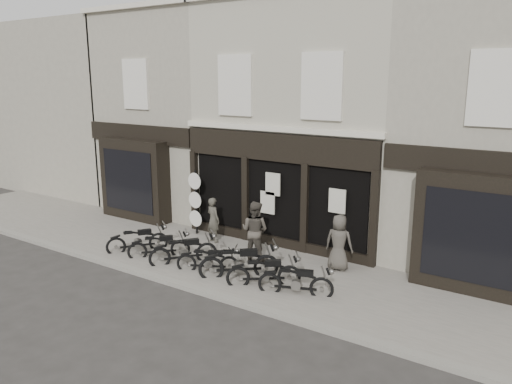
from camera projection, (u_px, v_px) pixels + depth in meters
The scene contains 18 objects.
ground_plane at pixel (222, 276), 14.54m from camera, with size 90.00×90.00×0.00m, color #2D2B28.
pavement at pixel (240, 265), 15.26m from camera, with size 30.00×4.20×0.12m, color slate.
kerb at pixel (193, 289), 13.52m from camera, with size 30.00×0.25×0.13m, color gray.
central_building at pixel (318, 121), 18.44m from camera, with size 7.30×6.22×8.34m.
neighbour_left at pixel (188, 115), 21.85m from camera, with size 5.60×6.73×8.34m.
neighbour_right at pixel (507, 133), 14.96m from camera, with size 5.60×6.73×8.34m.
filler_left at pixel (72, 107), 26.34m from camera, with size 11.00×6.00×8.20m, color gray.
motorcycle_0 at pixel (138, 242), 16.34m from camera, with size 1.36×1.75×0.96m.
motorcycle_1 at pixel (160, 248), 15.79m from camera, with size 1.53×1.56×0.94m.
motorcycle_2 at pixel (184, 253), 15.26m from camera, with size 1.49×1.81×1.01m.
motorcycle_3 at pixel (209, 263), 14.60m from camera, with size 1.74×1.07×0.90m.
motorcycle_4 at pixel (240, 265), 14.19m from camera, with size 1.90×1.71×1.10m.
motorcycle_5 at pixel (265, 275), 13.62m from camera, with size 1.76×1.45×0.99m.
motorcycle_6 at pixel (296, 284), 13.04m from camera, with size 1.91×0.99×0.96m.
man_left at pixel (213, 220), 17.04m from camera, with size 0.57×0.38×1.57m, color #413E35.
man_centre at pixel (255, 230), 15.39m from camera, with size 0.90×0.70×1.85m, color #464039.
man_right at pixel (339, 242), 14.56m from camera, with size 0.82×0.53×1.68m, color #443F38.
advert_sign_post at pixel (196, 205), 17.88m from camera, with size 0.60×0.38×2.45m.
Camera 1 is at (8.41, -10.75, 5.67)m, focal length 35.00 mm.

